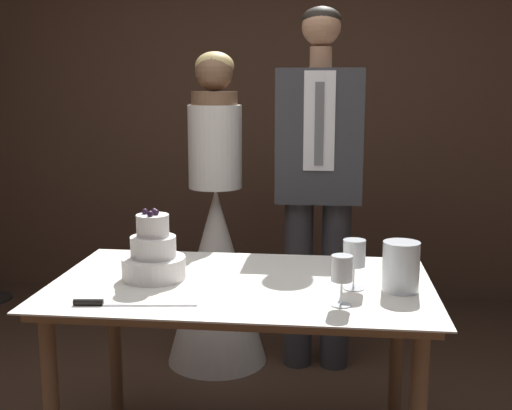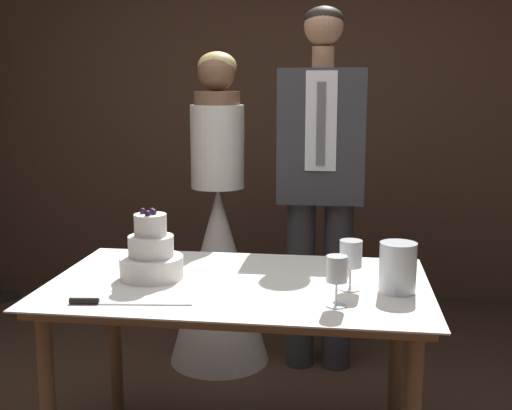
{
  "view_description": "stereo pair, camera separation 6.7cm",
  "coord_description": "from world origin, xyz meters",
  "px_view_note": "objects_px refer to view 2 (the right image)",
  "views": [
    {
      "loc": [
        0.45,
        -2.16,
        1.48
      ],
      "look_at": [
        0.13,
        0.64,
        0.96
      ],
      "focal_mm": 45.0,
      "sensor_mm": 36.0,
      "label": 1
    },
    {
      "loc": [
        0.51,
        -2.15,
        1.48
      ],
      "look_at": [
        0.13,
        0.64,
        0.96
      ],
      "focal_mm": 45.0,
      "sensor_mm": 36.0,
      "label": 2
    }
  ],
  "objects_px": {
    "cake_knife": "(107,302)",
    "hurricane_candle": "(398,269)",
    "wine_glass_middle": "(337,271)",
    "groom": "(321,174)",
    "wine_glass_near": "(351,256)",
    "bride": "(219,253)",
    "tiered_cake": "(151,255)",
    "cake_table": "(239,303)"
  },
  "relations": [
    {
      "from": "groom",
      "to": "bride",
      "type": "bearing_deg",
      "value": 179.93
    },
    {
      "from": "cake_knife",
      "to": "bride",
      "type": "bearing_deg",
      "value": 77.6
    },
    {
      "from": "hurricane_candle",
      "to": "wine_glass_near",
      "type": "bearing_deg",
      "value": 179.15
    },
    {
      "from": "tiered_cake",
      "to": "cake_knife",
      "type": "xyz_separation_m",
      "value": [
        -0.06,
        -0.32,
        -0.08
      ]
    },
    {
      "from": "tiered_cake",
      "to": "bride",
      "type": "height_order",
      "value": "bride"
    },
    {
      "from": "groom",
      "to": "hurricane_candle",
      "type": "bearing_deg",
      "value": -72.68
    },
    {
      "from": "tiered_cake",
      "to": "groom",
      "type": "relative_size",
      "value": 0.15
    },
    {
      "from": "bride",
      "to": "hurricane_candle",
      "type": "bearing_deg",
      "value": -49.79
    },
    {
      "from": "cake_knife",
      "to": "hurricane_candle",
      "type": "xyz_separation_m",
      "value": [
        0.99,
        0.27,
        0.08
      ]
    },
    {
      "from": "wine_glass_near",
      "to": "bride",
      "type": "bearing_deg",
      "value": 124.28
    },
    {
      "from": "tiered_cake",
      "to": "bride",
      "type": "xyz_separation_m",
      "value": [
        0.07,
        0.96,
        -0.24
      ]
    },
    {
      "from": "tiered_cake",
      "to": "wine_glass_middle",
      "type": "relative_size",
      "value": 1.56
    },
    {
      "from": "wine_glass_near",
      "to": "hurricane_candle",
      "type": "bearing_deg",
      "value": -0.85
    },
    {
      "from": "wine_glass_middle",
      "to": "bride",
      "type": "height_order",
      "value": "bride"
    },
    {
      "from": "hurricane_candle",
      "to": "groom",
      "type": "xyz_separation_m",
      "value": [
        -0.32,
        1.01,
        0.2
      ]
    },
    {
      "from": "hurricane_candle",
      "to": "groom",
      "type": "distance_m",
      "value": 1.08
    },
    {
      "from": "wine_glass_middle",
      "to": "hurricane_candle",
      "type": "xyz_separation_m",
      "value": [
        0.21,
        0.19,
        -0.04
      ]
    },
    {
      "from": "hurricane_candle",
      "to": "groom",
      "type": "relative_size",
      "value": 0.1
    },
    {
      "from": "cake_knife",
      "to": "wine_glass_middle",
      "type": "relative_size",
      "value": 2.4
    },
    {
      "from": "wine_glass_middle",
      "to": "groom",
      "type": "height_order",
      "value": "groom"
    },
    {
      "from": "bride",
      "to": "groom",
      "type": "xyz_separation_m",
      "value": [
        0.54,
        -0.0,
        0.43
      ]
    },
    {
      "from": "cake_table",
      "to": "bride",
      "type": "height_order",
      "value": "bride"
    },
    {
      "from": "cake_knife",
      "to": "hurricane_candle",
      "type": "height_order",
      "value": "hurricane_candle"
    },
    {
      "from": "hurricane_candle",
      "to": "tiered_cake",
      "type": "bearing_deg",
      "value": 177.09
    },
    {
      "from": "cake_knife",
      "to": "bride",
      "type": "xyz_separation_m",
      "value": [
        0.13,
        1.28,
        -0.16
      ]
    },
    {
      "from": "wine_glass_middle",
      "to": "bride",
      "type": "bearing_deg",
      "value": 118.11
    },
    {
      "from": "cake_table",
      "to": "hurricane_candle",
      "type": "relative_size",
      "value": 7.88
    },
    {
      "from": "cake_table",
      "to": "bride",
      "type": "bearing_deg",
      "value": 105.51
    },
    {
      "from": "hurricane_candle",
      "to": "bride",
      "type": "bearing_deg",
      "value": 130.21
    },
    {
      "from": "wine_glass_middle",
      "to": "groom",
      "type": "relative_size",
      "value": 0.09
    },
    {
      "from": "tiered_cake",
      "to": "wine_glass_near",
      "type": "bearing_deg",
      "value": -3.36
    },
    {
      "from": "wine_glass_middle",
      "to": "wine_glass_near",
      "type": "bearing_deg",
      "value": 75.89
    },
    {
      "from": "cake_knife",
      "to": "wine_glass_near",
      "type": "bearing_deg",
      "value": 12.01
    },
    {
      "from": "cake_knife",
      "to": "wine_glass_near",
      "type": "height_order",
      "value": "wine_glass_near"
    },
    {
      "from": "tiered_cake",
      "to": "hurricane_candle",
      "type": "relative_size",
      "value": 1.5
    },
    {
      "from": "cake_table",
      "to": "hurricane_candle",
      "type": "distance_m",
      "value": 0.61
    },
    {
      "from": "cake_knife",
      "to": "wine_glass_near",
      "type": "distance_m",
      "value": 0.87
    },
    {
      "from": "cake_table",
      "to": "bride",
      "type": "xyz_separation_m",
      "value": [
        -0.27,
        0.97,
        -0.07
      ]
    },
    {
      "from": "hurricane_candle",
      "to": "bride",
      "type": "height_order",
      "value": "bride"
    },
    {
      "from": "tiered_cake",
      "to": "groom",
      "type": "bearing_deg",
      "value": 57.62
    },
    {
      "from": "wine_glass_near",
      "to": "cake_table",
      "type": "bearing_deg",
      "value": 174.97
    },
    {
      "from": "wine_glass_near",
      "to": "wine_glass_middle",
      "type": "height_order",
      "value": "wine_glass_near"
    }
  ]
}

